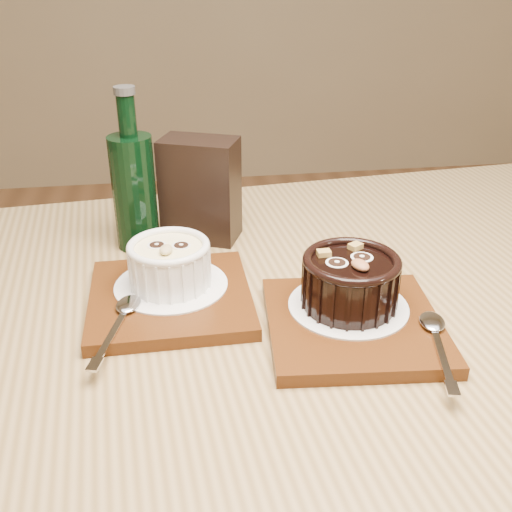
{
  "coord_description": "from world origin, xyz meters",
  "views": [
    {
      "loc": [
        -0.34,
        -0.58,
        1.11
      ],
      "look_at": [
        -0.25,
        -0.01,
        0.81
      ],
      "focal_mm": 42.0,
      "sensor_mm": 36.0,
      "label": 1
    }
  ],
  "objects_px": {
    "table": "(260,383)",
    "tray_right": "(353,324)",
    "ramekin_white": "(169,262)",
    "green_bottle": "(134,188)",
    "condiment_stand": "(200,190)",
    "ramekin_dark": "(350,279)",
    "tray_left": "(171,298)"
  },
  "relations": [
    {
      "from": "table",
      "to": "tray_right",
      "type": "height_order",
      "value": "tray_right"
    },
    {
      "from": "tray_right",
      "to": "table",
      "type": "bearing_deg",
      "value": 158.08
    },
    {
      "from": "table",
      "to": "ramekin_white",
      "type": "distance_m",
      "value": 0.18
    },
    {
      "from": "tray_right",
      "to": "green_bottle",
      "type": "relative_size",
      "value": 0.85
    },
    {
      "from": "condiment_stand",
      "to": "tray_right",
      "type": "bearing_deg",
      "value": -61.07
    },
    {
      "from": "ramekin_dark",
      "to": "condiment_stand",
      "type": "height_order",
      "value": "condiment_stand"
    },
    {
      "from": "tray_left",
      "to": "condiment_stand",
      "type": "height_order",
      "value": "condiment_stand"
    },
    {
      "from": "tray_right",
      "to": "ramekin_dark",
      "type": "distance_m",
      "value": 0.05
    },
    {
      "from": "tray_left",
      "to": "ramekin_white",
      "type": "height_order",
      "value": "ramekin_white"
    },
    {
      "from": "tray_right",
      "to": "condiment_stand",
      "type": "height_order",
      "value": "condiment_stand"
    },
    {
      "from": "tray_left",
      "to": "ramekin_dark",
      "type": "height_order",
      "value": "ramekin_dark"
    },
    {
      "from": "tray_left",
      "to": "tray_right",
      "type": "xyz_separation_m",
      "value": [
        0.19,
        -0.08,
        0.0
      ]
    },
    {
      "from": "table",
      "to": "tray_right",
      "type": "xyz_separation_m",
      "value": [
        0.09,
        -0.04,
        0.1
      ]
    },
    {
      "from": "tray_left",
      "to": "tray_right",
      "type": "distance_m",
      "value": 0.21
    },
    {
      "from": "green_bottle",
      "to": "ramekin_dark",
      "type": "bearing_deg",
      "value": -43.63
    },
    {
      "from": "table",
      "to": "condiment_stand",
      "type": "xyz_separation_m",
      "value": [
        -0.05,
        0.22,
        0.16
      ]
    },
    {
      "from": "table",
      "to": "ramekin_dark",
      "type": "distance_m",
      "value": 0.17
    },
    {
      "from": "condiment_stand",
      "to": "green_bottle",
      "type": "distance_m",
      "value": 0.09
    },
    {
      "from": "ramekin_white",
      "to": "tray_right",
      "type": "relative_size",
      "value": 0.52
    },
    {
      "from": "tray_left",
      "to": "green_bottle",
      "type": "height_order",
      "value": "green_bottle"
    },
    {
      "from": "green_bottle",
      "to": "table",
      "type": "bearing_deg",
      "value": -56.53
    },
    {
      "from": "tray_right",
      "to": "ramekin_dark",
      "type": "xyz_separation_m",
      "value": [
        0.0,
        0.02,
        0.04
      ]
    },
    {
      "from": "tray_right",
      "to": "ramekin_white",
      "type": "bearing_deg",
      "value": 152.5
    },
    {
      "from": "ramekin_dark",
      "to": "tray_right",
      "type": "bearing_deg",
      "value": -107.38
    },
    {
      "from": "table",
      "to": "condiment_stand",
      "type": "bearing_deg",
      "value": 102.45
    },
    {
      "from": "ramekin_dark",
      "to": "condiment_stand",
      "type": "xyz_separation_m",
      "value": [
        -0.14,
        0.23,
        0.02
      ]
    },
    {
      "from": "ramekin_dark",
      "to": "green_bottle",
      "type": "relative_size",
      "value": 0.49
    },
    {
      "from": "table",
      "to": "ramekin_white",
      "type": "height_order",
      "value": "ramekin_white"
    },
    {
      "from": "condiment_stand",
      "to": "tray_left",
      "type": "bearing_deg",
      "value": -105.41
    },
    {
      "from": "tray_left",
      "to": "ramekin_dark",
      "type": "distance_m",
      "value": 0.2
    },
    {
      "from": "tray_left",
      "to": "tray_right",
      "type": "height_order",
      "value": "same"
    },
    {
      "from": "table",
      "to": "ramekin_dark",
      "type": "xyz_separation_m",
      "value": [
        0.09,
        -0.01,
        0.14
      ]
    }
  ]
}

